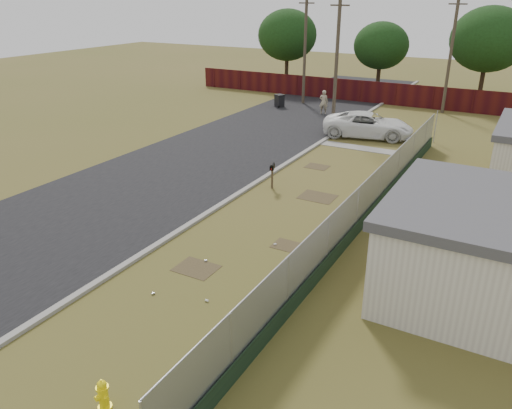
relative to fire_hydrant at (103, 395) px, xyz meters
The scene contains 12 objects.
ground 11.13m from the fire_hydrant, 95.27° to the left, with size 120.00×120.00×0.00m, color brown.
street 20.65m from the fire_hydrant, 112.13° to the left, with size 15.10×60.00×0.12m.
chainlink_fence 12.29m from the fire_hydrant, 80.16° to the left, with size 0.10×27.06×2.02m.
privacy_fence 36.76m from the fire_hydrant, 101.01° to the left, with size 30.00×0.12×1.80m, color #41100E.
utility_poles 32.38m from the fire_hydrant, 98.40° to the left, with size 12.60×8.24×9.00m.
horizon_trees 34.90m from the fire_hydrant, 90.30° to the left, with size 33.32×31.94×7.78m.
fire_hydrant is the anchor object (origin of this frame).
mailbox 14.39m from the fire_hydrant, 102.32° to the left, with size 0.33×0.54×1.24m.
pickup_truck 25.39m from the fire_hydrant, 94.41° to the left, with size 2.62×5.68×1.58m, color white.
pedestrian 30.92m from the fire_hydrant, 103.06° to the left, with size 0.67×0.44×1.84m, color tan.
trash_bin 32.69m from the fire_hydrant, 109.84° to the left, with size 0.88×0.94×1.02m.
scattered_litter 6.17m from the fire_hydrant, 100.49° to the left, with size 1.91×4.89×0.07m.
Camera 1 is at (8.18, -16.88, 8.63)m, focal length 35.00 mm.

